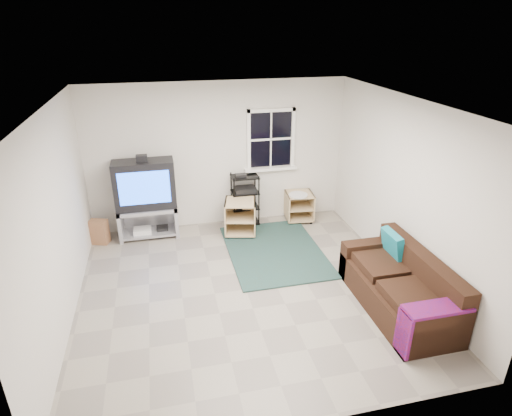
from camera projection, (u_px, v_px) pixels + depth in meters
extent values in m
plane|color=gray|center=(246.00, 289.00, 6.09)|extent=(4.60, 4.60, 0.00)
plane|color=white|center=(244.00, 105.00, 5.04)|extent=(4.60, 4.60, 0.00)
plane|color=silver|center=(219.00, 156.00, 7.61)|extent=(4.60, 0.00, 4.60)
plane|color=silver|center=(302.00, 315.00, 3.52)|extent=(4.60, 0.00, 4.60)
plane|color=silver|center=(56.00, 224.00, 5.09)|extent=(0.00, 4.60, 4.60)
plane|color=silver|center=(404.00, 191.00, 6.04)|extent=(0.00, 4.60, 4.60)
cube|color=black|center=(271.00, 139.00, 7.69)|extent=(0.80, 0.01, 1.02)
cube|color=white|center=(271.00, 110.00, 7.47)|extent=(0.88, 0.06, 0.06)
cube|color=white|center=(271.00, 169.00, 7.89)|extent=(0.98, 0.14, 0.05)
cube|color=white|center=(249.00, 141.00, 7.59)|extent=(0.06, 0.06, 1.10)
cube|color=white|center=(293.00, 138.00, 7.76)|extent=(0.06, 0.06, 1.10)
cube|color=white|center=(271.00, 139.00, 7.68)|extent=(0.78, 0.04, 0.04)
cube|color=#A1A2A9|center=(147.00, 208.00, 7.40)|extent=(1.01, 0.50, 0.06)
cube|color=#A1A2A9|center=(121.00, 224.00, 7.41)|extent=(0.06, 0.50, 0.56)
cube|color=#A1A2A9|center=(176.00, 219.00, 7.60)|extent=(0.06, 0.50, 0.56)
cube|color=#A1A2A9|center=(150.00, 232.00, 7.59)|extent=(0.89, 0.46, 0.04)
cube|color=#A1A2A9|center=(149.00, 216.00, 7.71)|extent=(1.01, 0.04, 0.56)
cube|color=silver|center=(143.00, 230.00, 7.50)|extent=(0.30, 0.24, 0.08)
cube|color=black|center=(162.00, 228.00, 7.61)|extent=(0.20, 0.18, 0.06)
cube|color=black|center=(145.00, 184.00, 7.22)|extent=(1.01, 0.42, 0.83)
cube|color=blue|center=(144.00, 188.00, 7.02)|extent=(0.83, 0.01, 0.56)
cube|color=black|center=(142.00, 158.00, 7.03)|extent=(0.18, 0.13, 0.10)
cylinder|color=black|center=(235.00, 204.00, 7.67)|extent=(0.02, 0.02, 0.98)
cylinder|color=black|center=(259.00, 202.00, 7.76)|extent=(0.02, 0.02, 0.98)
cylinder|color=black|center=(231.00, 197.00, 7.95)|extent=(0.02, 0.02, 0.98)
cylinder|color=black|center=(255.00, 195.00, 8.04)|extent=(0.02, 0.02, 0.98)
cube|color=black|center=(245.00, 221.00, 8.03)|extent=(0.49, 0.36, 0.02)
cube|color=black|center=(245.00, 219.00, 8.01)|extent=(0.38, 0.29, 0.08)
cube|color=black|center=(245.00, 207.00, 7.91)|extent=(0.49, 0.36, 0.02)
cube|color=black|center=(245.00, 205.00, 7.89)|extent=(0.38, 0.29, 0.08)
cube|color=black|center=(245.00, 192.00, 7.79)|extent=(0.49, 0.36, 0.02)
cube|color=black|center=(245.00, 190.00, 7.77)|extent=(0.38, 0.29, 0.08)
cube|color=black|center=(245.00, 177.00, 7.67)|extent=(0.49, 0.36, 0.02)
cube|color=tan|center=(240.00, 202.00, 7.44)|extent=(0.64, 0.64, 0.02)
cube|color=tan|center=(241.00, 230.00, 7.66)|extent=(0.64, 0.64, 0.02)
cube|color=tan|center=(226.00, 216.00, 7.55)|extent=(0.14, 0.52, 0.58)
cube|color=tan|center=(255.00, 216.00, 7.55)|extent=(0.14, 0.52, 0.58)
cube|color=tan|center=(241.00, 210.00, 7.78)|extent=(0.48, 0.13, 0.58)
cube|color=tan|center=(240.00, 217.00, 7.56)|extent=(0.59, 0.61, 0.02)
cylinder|color=black|center=(228.00, 238.00, 7.48)|extent=(0.05, 0.05, 0.05)
cylinder|color=black|center=(253.00, 227.00, 7.87)|extent=(0.05, 0.05, 0.05)
cube|color=tan|center=(300.00, 194.00, 7.99)|extent=(0.54, 0.54, 0.02)
cube|color=tan|center=(299.00, 217.00, 8.18)|extent=(0.54, 0.54, 0.02)
cube|color=tan|center=(287.00, 206.00, 8.06)|extent=(0.07, 0.49, 0.49)
cube|color=tan|center=(311.00, 205.00, 8.11)|extent=(0.07, 0.49, 0.49)
cube|color=tan|center=(296.00, 201.00, 8.30)|extent=(0.45, 0.07, 0.49)
cube|color=tan|center=(299.00, 206.00, 8.09)|extent=(0.49, 0.51, 0.02)
cylinder|color=black|center=(291.00, 224.00, 7.99)|extent=(0.05, 0.05, 0.05)
cylinder|color=black|center=(306.00, 214.00, 8.39)|extent=(0.05, 0.05, 0.05)
cylinder|color=silver|center=(298.00, 195.00, 7.88)|extent=(0.35, 0.35, 0.03)
cube|color=black|center=(396.00, 295.00, 5.64)|extent=(0.83, 1.85, 0.39)
cube|color=black|center=(422.00, 267.00, 5.54)|extent=(0.22, 1.85, 0.40)
cube|color=black|center=(369.00, 258.00, 6.32)|extent=(0.83, 0.22, 0.57)
cube|color=black|center=(435.00, 330.00, 4.87)|extent=(0.83, 0.22, 0.57)
cube|color=black|center=(410.00, 296.00, 5.19)|extent=(0.56, 0.67, 0.12)
cube|color=black|center=(380.00, 265.00, 5.85)|extent=(0.56, 0.67, 0.12)
cube|color=teal|center=(393.00, 244.00, 5.93)|extent=(0.19, 0.44, 0.39)
cube|color=navy|center=(438.00, 308.00, 4.75)|extent=(0.77, 0.28, 0.04)
cube|color=navy|center=(403.00, 334.00, 4.78)|extent=(0.04, 0.28, 0.54)
cube|color=black|center=(275.00, 251.00, 7.08)|extent=(1.52, 2.08, 0.02)
cube|color=#956642|center=(99.00, 232.00, 7.28)|extent=(0.34, 0.28, 0.42)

